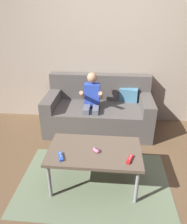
# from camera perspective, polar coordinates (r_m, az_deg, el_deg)

# --- Properties ---
(ground_plane) EXTENTS (9.01, 9.01, 0.00)m
(ground_plane) POSITION_cam_1_polar(r_m,az_deg,el_deg) (2.55, 3.03, -19.38)
(ground_plane) COLOR brown
(wall_back) EXTENTS (4.51, 0.05, 2.50)m
(wall_back) POSITION_cam_1_polar(r_m,az_deg,el_deg) (3.53, 4.73, 16.92)
(wall_back) COLOR #B2A38E
(wall_back) RESTS_ON ground
(couch) EXTENTS (1.65, 0.80, 0.84)m
(couch) POSITION_cam_1_polar(r_m,az_deg,el_deg) (3.45, 1.43, 0.11)
(couch) COLOR #56514C
(couch) RESTS_ON ground
(person_seated_on_couch) EXTENTS (0.32, 0.40, 0.97)m
(person_seated_on_couch) POSITION_cam_1_polar(r_m,az_deg,el_deg) (3.19, -0.48, 2.87)
(person_seated_on_couch) COLOR slate
(person_seated_on_couch) RESTS_ON ground
(coffee_table) EXTENTS (0.99, 0.58, 0.46)m
(coffee_table) POSITION_cam_1_polar(r_m,az_deg,el_deg) (2.33, 0.25, -10.89)
(coffee_table) COLOR brown
(coffee_table) RESTS_ON ground
(area_rug) EXTENTS (1.70, 1.13, 0.01)m
(area_rug) POSITION_cam_1_polar(r_m,az_deg,el_deg) (2.60, 0.23, -18.19)
(area_rug) COLOR #6B7A5B
(area_rug) RESTS_ON ground
(game_remote_red_near_edge) EXTENTS (0.08, 0.14, 0.03)m
(game_remote_red_near_edge) POSITION_cam_1_polar(r_m,az_deg,el_deg) (2.19, 9.66, -12.29)
(game_remote_red_near_edge) COLOR red
(game_remote_red_near_edge) RESTS_ON coffee_table
(nunchuk_pink) EXTENTS (0.09, 0.09, 0.05)m
(nunchuk_pink) POSITION_cam_1_polar(r_m,az_deg,el_deg) (2.26, 0.65, -10.16)
(nunchuk_pink) COLOR pink
(nunchuk_pink) RESTS_ON coffee_table
(game_remote_blue_far_corner) EXTENTS (0.08, 0.14, 0.03)m
(game_remote_blue_far_corner) POSITION_cam_1_polar(r_m,az_deg,el_deg) (2.22, -8.78, -11.63)
(game_remote_blue_far_corner) COLOR blue
(game_remote_blue_far_corner) RESTS_ON coffee_table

